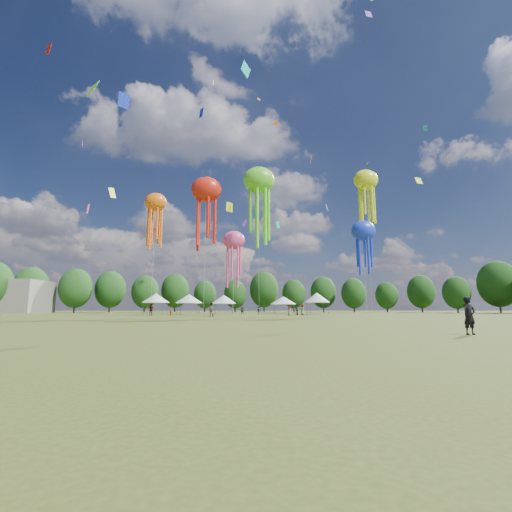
{
  "coord_description": "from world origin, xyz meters",
  "views": [
    {
      "loc": [
        -3.4,
        -16.74,
        1.2
      ],
      "look_at": [
        -1.87,
        15.0,
        6.0
      ],
      "focal_mm": 24.27,
      "sensor_mm": 36.0,
      "label": 1
    }
  ],
  "objects": [
    {
      "name": "observer_main",
      "position": [
        7.14,
        -1.18,
        0.87
      ],
      "size": [
        0.71,
        0.55,
        1.73
      ],
      "primitive_type": "imported",
      "rotation": [
        0.0,
        0.0,
        0.24
      ],
      "color": "black",
      "rests_on": "ground"
    },
    {
      "name": "show_kites",
      "position": [
        4.35,
        41.55,
        19.08
      ],
      "size": [
        46.73,
        23.29,
        30.64
      ],
      "color": "red",
      "rests_on": "ground"
    },
    {
      "name": "spectators_far",
      "position": [
        -1.13,
        45.82,
        0.88
      ],
      "size": [
        26.6,
        12.98,
        1.91
      ],
      "color": "gray",
      "rests_on": "ground"
    },
    {
      "name": "ground",
      "position": [
        0.0,
        0.0,
        0.0
      ],
      "size": [
        300.0,
        300.0,
        0.0
      ],
      "primitive_type": "plane",
      "color": "#384416",
      "rests_on": "ground"
    },
    {
      "name": "festival_tents",
      "position": [
        -5.2,
        55.36,
        3.11
      ],
      "size": [
        38.44,
        8.75,
        4.34
      ],
      "color": "#47474C",
      "rests_on": "ground"
    },
    {
      "name": "spectator_near",
      "position": [
        -7.27,
        32.12,
        0.97
      ],
      "size": [
        1.11,
        0.97,
        1.93
      ],
      "primitive_type": "imported",
      "rotation": [
        0.0,
        0.0,
        2.85
      ],
      "color": "gray",
      "rests_on": "ground"
    },
    {
      "name": "treeline",
      "position": [
        -3.87,
        62.51,
        6.54
      ],
      "size": [
        201.57,
        95.24,
        13.43
      ],
      "color": "#38281C",
      "rests_on": "ground"
    },
    {
      "name": "small_kites",
      "position": [
        -0.97,
        41.37,
        29.94
      ],
      "size": [
        75.12,
        55.34,
        44.35
      ],
      "color": "red",
      "rests_on": "ground"
    }
  ]
}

